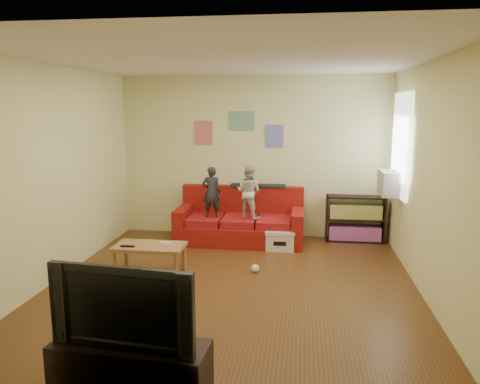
# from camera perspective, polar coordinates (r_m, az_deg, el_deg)

# --- Properties ---
(room_shell) EXTENTS (4.52, 5.02, 2.72)m
(room_shell) POSITION_cam_1_polar(r_m,az_deg,el_deg) (5.45, -1.12, 1.61)
(room_shell) COLOR brown
(room_shell) RESTS_ON ground
(sofa) EXTENTS (2.04, 0.94, 0.90)m
(sofa) POSITION_cam_1_polar(r_m,az_deg,el_deg) (7.69, 0.10, -3.79)
(sofa) COLOR maroon
(sofa) RESTS_ON ground
(child_a) EXTENTS (0.33, 0.24, 0.82)m
(child_a) POSITION_cam_1_polar(r_m,az_deg,el_deg) (7.49, -3.51, 0.00)
(child_a) COLOR #20282C
(child_a) RESTS_ON sofa
(child_b) EXTENTS (0.50, 0.45, 0.85)m
(child_b) POSITION_cam_1_polar(r_m,az_deg,el_deg) (7.39, 1.06, 0.02)
(child_b) COLOR beige
(child_b) RESTS_ON sofa
(coffee_table) EXTENTS (0.91, 0.50, 0.41)m
(coffee_table) POSITION_cam_1_polar(r_m,az_deg,el_deg) (6.25, -10.97, -6.87)
(coffee_table) COLOR #A57844
(coffee_table) RESTS_ON ground
(remote) EXTENTS (0.18, 0.05, 0.02)m
(remote) POSITION_cam_1_polar(r_m,az_deg,el_deg) (6.20, -13.54, -6.44)
(remote) COLOR black
(remote) RESTS_ON coffee_table
(game_controller) EXTENTS (0.15, 0.05, 0.03)m
(game_controller) POSITION_cam_1_polar(r_m,az_deg,el_deg) (6.21, -9.09, -6.19)
(game_controller) COLOR white
(game_controller) RESTS_ON coffee_table
(bookshelf) EXTENTS (0.94, 0.28, 0.75)m
(bookshelf) POSITION_cam_1_polar(r_m,az_deg,el_deg) (7.89, 13.84, -3.46)
(bookshelf) COLOR black
(bookshelf) RESTS_ON ground
(window) EXTENTS (0.04, 1.08, 1.48)m
(window) POSITION_cam_1_polar(r_m,az_deg,el_deg) (7.14, 19.01, 5.45)
(window) COLOR white
(window) RESTS_ON room_shell
(ac_unit) EXTENTS (0.28, 0.55, 0.35)m
(ac_unit) POSITION_cam_1_polar(r_m,az_deg,el_deg) (7.18, 17.81, 1.04)
(ac_unit) COLOR #B7B2A3
(ac_unit) RESTS_ON window
(artwork_left) EXTENTS (0.30, 0.01, 0.40)m
(artwork_left) POSITION_cam_1_polar(r_m,az_deg,el_deg) (8.00, -4.47, 7.23)
(artwork_left) COLOR #D87266
(artwork_left) RESTS_ON room_shell
(artwork_center) EXTENTS (0.42, 0.01, 0.32)m
(artwork_center) POSITION_cam_1_polar(r_m,az_deg,el_deg) (7.88, 0.19, 8.67)
(artwork_center) COLOR #72B27F
(artwork_center) RESTS_ON room_shell
(artwork_right) EXTENTS (0.30, 0.01, 0.38)m
(artwork_right) POSITION_cam_1_polar(r_m,az_deg,el_deg) (7.84, 4.21, 6.81)
(artwork_right) COLOR #727FCC
(artwork_right) RESTS_ON room_shell
(file_box) EXTENTS (0.45, 0.34, 0.31)m
(file_box) POSITION_cam_1_polar(r_m,az_deg,el_deg) (7.29, 4.93, -5.78)
(file_box) COLOR white
(file_box) RESTS_ON ground
(tv_stand) EXTENTS (1.21, 0.48, 0.44)m
(tv_stand) POSITION_cam_1_polar(r_m,az_deg,el_deg) (3.85, -13.15, -20.45)
(tv_stand) COLOR black
(tv_stand) RESTS_ON ground
(television) EXTENTS (1.11, 0.26, 0.63)m
(television) POSITION_cam_1_polar(r_m,az_deg,el_deg) (3.61, -13.51, -13.05)
(television) COLOR black
(television) RESTS_ON tv_stand
(tissue) EXTENTS (0.13, 0.13, 0.11)m
(tissue) POSITION_cam_1_polar(r_m,az_deg,el_deg) (6.32, 1.88, -9.30)
(tissue) COLOR white
(tissue) RESTS_ON ground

